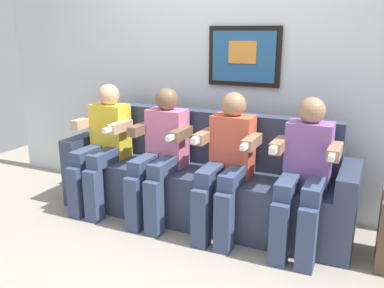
{
  "coord_description": "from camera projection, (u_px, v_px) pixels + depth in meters",
  "views": [
    {
      "loc": [
        1.31,
        -2.63,
        1.55
      ],
      "look_at": [
        0.0,
        0.15,
        0.7
      ],
      "focal_mm": 38.04,
      "sensor_mm": 36.0,
      "label": 1
    }
  ],
  "objects": [
    {
      "name": "person_left_center",
      "position": [
        161.0,
        151.0,
        3.35
      ],
      "size": [
        0.46,
        0.56,
        1.11
      ],
      "color": "pink",
      "rests_on": "ground_plane"
    },
    {
      "name": "person_leftmost",
      "position": [
        103.0,
        143.0,
        3.59
      ],
      "size": [
        0.46,
        0.56,
        1.11
      ],
      "color": "yellow",
      "rests_on": "ground_plane"
    },
    {
      "name": "back_wall_assembly",
      "position": [
        222.0,
        61.0,
        3.57
      ],
      "size": [
        4.88,
        0.1,
        2.6
      ],
      "color": "silver",
      "rests_on": "ground_plane"
    },
    {
      "name": "ground_plane",
      "position": [
        184.0,
        233.0,
        3.25
      ],
      "size": [
        6.34,
        6.34,
        0.0
      ],
      "primitive_type": "plane",
      "color": "#9E9384"
    },
    {
      "name": "person_rightmost",
      "position": [
        305.0,
        171.0,
        2.87
      ],
      "size": [
        0.46,
        0.56,
        1.11
      ],
      "color": "#8C59A5",
      "rests_on": "ground_plane"
    },
    {
      "name": "person_right_center",
      "position": [
        227.0,
        160.0,
        3.11
      ],
      "size": [
        0.46,
        0.56,
        1.11
      ],
      "color": "#D8593F",
      "rests_on": "ground_plane"
    },
    {
      "name": "couch",
      "position": [
        201.0,
        183.0,
        3.45
      ],
      "size": [
        2.48,
        0.58,
        0.9
      ],
      "color": "#333D56",
      "rests_on": "ground_plane"
    }
  ]
}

